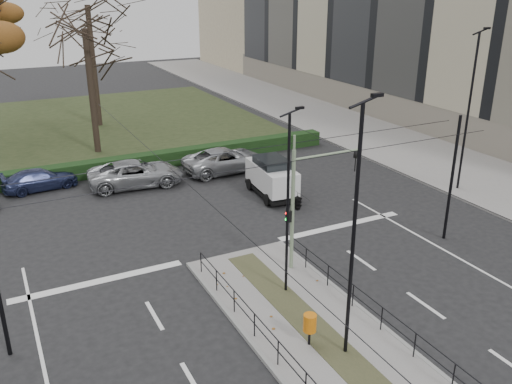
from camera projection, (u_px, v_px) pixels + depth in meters
ground at (292, 310)px, 20.24m from camera, size 140.00×140.00×0.00m
median_island at (330, 346)px, 18.14m from camera, size 4.40×15.00×0.14m
sidewalk_east at (344, 125)px, 46.09m from camera, size 8.00×90.00×0.14m
park at (31, 131)px, 44.31m from camera, size 38.00×26.00×0.10m
hedge at (53, 175)px, 33.00m from camera, size 38.00×1.00×1.00m
median_railing at (333, 325)px, 17.73m from camera, size 4.14×13.24×0.92m
catenary at (272, 211)px, 20.35m from camera, size 20.00×34.00×6.00m
traffic_light at (299, 200)px, 22.06m from camera, size 3.53×2.00×5.20m
litter_bin at (310, 323)px, 17.84m from camera, size 0.45×0.45×1.15m
streetlamp_median_near at (354, 233)px, 16.23m from camera, size 0.71×0.14×8.46m
streetlamp_median_far at (288, 203)px, 19.97m from camera, size 0.61×0.12×7.28m
streetlamp_sidewalk at (469, 111)px, 30.22m from camera, size 0.76×0.16×9.08m
parked_car_third at (40, 179)px, 31.86m from camera, size 4.41×2.20×1.23m
parked_car_fourth at (136, 173)px, 32.35m from camera, size 5.83×3.14×1.56m
white_van at (272, 176)px, 30.76m from camera, size 2.16×4.19×2.23m
bare_tree_center at (88, 14)px, 42.88m from camera, size 7.67×7.67×12.88m
bare_tree_near at (86, 38)px, 36.05m from camera, size 6.43×6.43×11.29m
parked_car_fifth at (226, 160)px, 34.83m from camera, size 5.69×2.84×1.55m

